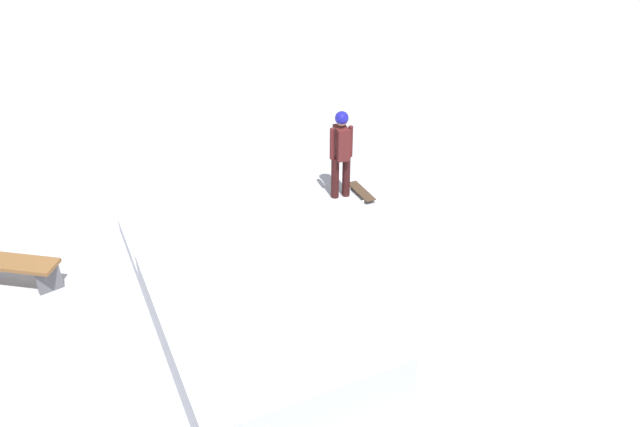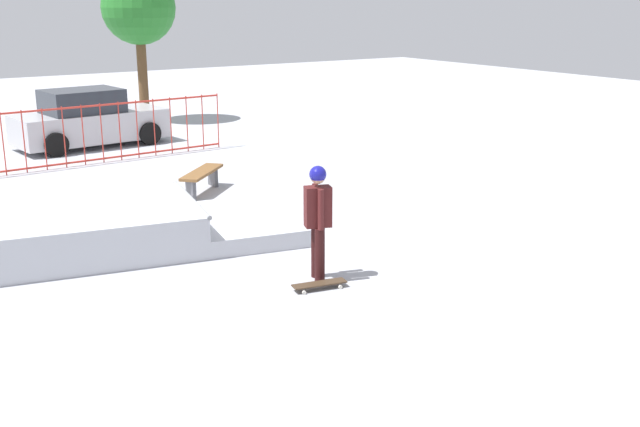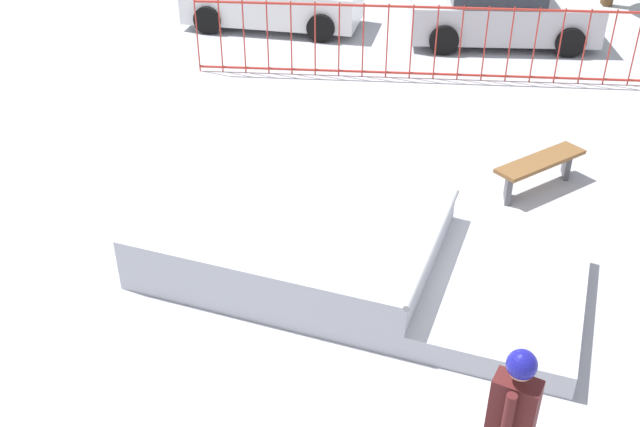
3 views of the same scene
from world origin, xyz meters
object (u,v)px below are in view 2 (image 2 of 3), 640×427
(distant_tree, at_px, (139,9))
(parked_car_silver, at_px, (89,120))
(skateboard, at_px, (319,284))
(skate_ramp, at_px, (114,229))
(skater, at_px, (318,214))
(park_bench, at_px, (202,176))

(distant_tree, bearing_deg, parked_car_silver, -130.89)
(skateboard, height_order, distant_tree, distant_tree)
(parked_car_silver, xyz_separation_m, distant_tree, (2.91, 3.36, 2.95))
(skate_ramp, relative_size, distant_tree, 1.18)
(skater, height_order, parked_car_silver, skater)
(skate_ramp, bearing_deg, skater, -46.73)
(park_bench, height_order, distant_tree, distant_tree)
(skate_ramp, height_order, parked_car_silver, parked_car_silver)
(skate_ramp, relative_size, skater, 3.36)
(distant_tree, bearing_deg, park_bench, -104.40)
(park_bench, bearing_deg, skater, -98.01)
(skateboard, xyz_separation_m, parked_car_silver, (0.67, 12.73, 0.65))
(skateboard, bearing_deg, distant_tree, -91.73)
(skateboard, height_order, park_bench, park_bench)
(park_bench, relative_size, parked_car_silver, 0.34)
(skater, height_order, park_bench, skater)
(skate_ramp, distance_m, parked_car_silver, 9.54)
(parked_car_silver, relative_size, distant_tree, 0.87)
(skate_ramp, height_order, park_bench, skate_ramp)
(skater, bearing_deg, skateboard, 79.08)
(distant_tree, bearing_deg, skateboard, -102.54)
(parked_car_silver, bearing_deg, park_bench, -93.09)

